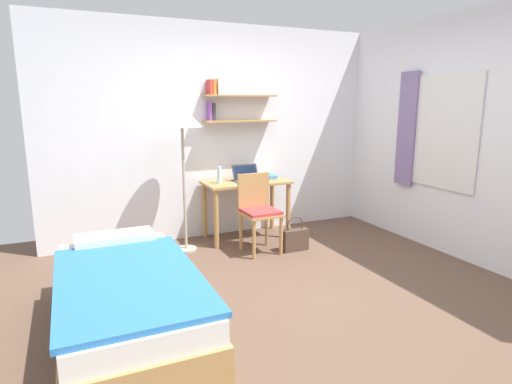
% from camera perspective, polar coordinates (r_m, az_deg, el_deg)
% --- Properties ---
extents(ground_plane, '(5.28, 5.28, 0.00)m').
position_cam_1_polar(ground_plane, '(3.88, 6.35, -13.53)').
color(ground_plane, brown).
extents(wall_back, '(4.40, 0.27, 2.60)m').
position_cam_1_polar(wall_back, '(5.36, -4.41, 8.08)').
color(wall_back, white).
rests_on(wall_back, ground_plane).
extents(wall_right, '(0.10, 4.40, 2.60)m').
position_cam_1_polar(wall_right, '(4.91, 27.46, 6.38)').
color(wall_right, white).
rests_on(wall_right, ground_plane).
extents(bed, '(0.96, 1.90, 0.54)m').
position_cam_1_polar(bed, '(3.35, -16.84, -13.80)').
color(bed, '#B2844C').
rests_on(bed, ground_plane).
extents(desk, '(1.03, 0.54, 0.72)m').
position_cam_1_polar(desk, '(5.22, -1.33, -0.00)').
color(desk, '#B2844C').
rests_on(desk, ground_plane).
extents(desk_chair, '(0.42, 0.43, 0.88)m').
position_cam_1_polar(desk_chair, '(4.78, 0.32, -2.28)').
color(desk_chair, '#B2844C').
rests_on(desk_chair, ground_plane).
extents(standing_lamp, '(0.44, 0.44, 1.63)m').
position_cam_1_polar(standing_lamp, '(4.71, -9.94, 9.12)').
color(standing_lamp, '#B2A893').
rests_on(standing_lamp, ground_plane).
extents(laptop, '(0.33, 0.22, 0.20)m').
position_cam_1_polar(laptop, '(5.20, -1.32, 2.07)').
color(laptop, '#2D2D33').
rests_on(laptop, desk).
extents(water_bottle, '(0.06, 0.06, 0.20)m').
position_cam_1_polar(water_bottle, '(5.04, -4.96, 2.30)').
color(water_bottle, silver).
rests_on(water_bottle, desk).
extents(book_stack, '(0.16, 0.25, 0.05)m').
position_cam_1_polar(book_stack, '(5.37, 1.78, 2.10)').
color(book_stack, silver).
rests_on(book_stack, desk).
extents(handbag, '(0.30, 0.11, 0.40)m').
position_cam_1_polar(handbag, '(4.90, 5.27, -6.29)').
color(handbag, '#4C382D').
rests_on(handbag, ground_plane).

